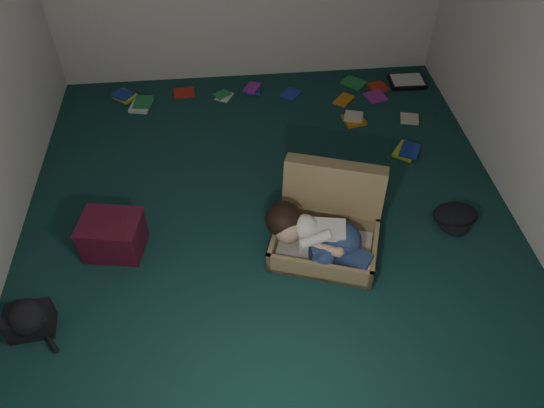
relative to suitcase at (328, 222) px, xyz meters
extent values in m
plane|color=#143A37|center=(-0.43, 0.22, -0.17)|extent=(4.50, 4.50, 0.00)
cube|color=#9C8355|center=(-0.05, -0.15, -0.08)|extent=(0.92, 0.78, 0.18)
cube|color=silver|center=(-0.05, -0.15, -0.13)|extent=(0.83, 0.69, 0.02)
cube|color=#9C8355|center=(0.06, 0.19, 0.11)|extent=(0.82, 0.48, 0.58)
cube|color=white|center=(-0.08, -0.16, 0.02)|extent=(0.36, 0.25, 0.25)
sphere|color=tan|center=(-0.33, -0.12, 0.08)|extent=(0.21, 0.21, 0.21)
ellipsoid|color=black|center=(-0.35, -0.04, 0.12)|extent=(0.28, 0.29, 0.24)
ellipsoid|color=navy|center=(0.08, -0.21, 0.02)|extent=(0.26, 0.29, 0.24)
cube|color=navy|center=(-0.04, -0.29, 0.00)|extent=(0.30, 0.16, 0.16)
cube|color=navy|center=(0.12, -0.36, -0.02)|extent=(0.30, 0.27, 0.12)
sphere|color=white|center=(0.23, -0.36, -0.05)|extent=(0.12, 0.12, 0.12)
sphere|color=white|center=(0.20, -0.43, -0.06)|extent=(0.11, 0.11, 0.11)
cylinder|color=tan|center=(-0.07, -0.32, 0.07)|extent=(0.21, 0.13, 0.07)
cube|color=#511024|center=(-1.64, 0.05, -0.03)|extent=(0.48, 0.41, 0.29)
cube|color=#511024|center=(-1.64, 0.05, 0.12)|extent=(0.50, 0.43, 0.02)
cube|color=black|center=(1.26, 2.12, -0.15)|extent=(0.38, 0.29, 0.05)
cube|color=white|center=(1.26, 2.12, -0.12)|extent=(0.34, 0.25, 0.01)
cube|color=#CEEB29|center=(-1.78, 2.16, -0.16)|extent=(0.21, 0.16, 0.02)
cube|color=#B52518|center=(-1.16, 2.17, -0.16)|extent=(0.26, 0.25, 0.02)
cube|color=silver|center=(-0.73, 2.06, -0.16)|extent=(0.21, 0.24, 0.02)
cube|color=#1C369B|center=(-0.02, 2.04, -0.16)|extent=(0.22, 0.25, 0.02)
cube|color=#C57D17|center=(0.51, 1.87, -0.16)|extent=(0.26, 0.24, 0.02)
cube|color=#22803E|center=(0.68, 2.17, -0.16)|extent=(0.22, 0.17, 0.02)
cube|color=#992693|center=(0.85, 1.88, -0.16)|extent=(0.26, 0.25, 0.02)
cube|color=beige|center=(1.10, 1.47, -0.16)|extent=(0.19, 0.23, 0.02)
cube|color=#CEEB29|center=(0.92, 0.97, -0.16)|extent=(0.23, 0.25, 0.02)
cube|color=#B52518|center=(0.92, 2.06, -0.16)|extent=(0.26, 0.23, 0.02)
cube|color=silver|center=(-1.60, 1.97, -0.16)|extent=(0.23, 0.19, 0.02)
cube|color=#1C369B|center=(-0.41, 2.17, -0.16)|extent=(0.26, 0.26, 0.02)
cube|color=#C57D17|center=(0.54, 1.50, -0.16)|extent=(0.18, 0.22, 0.02)
camera|label=1|loc=(-0.71, -2.73, 2.99)|focal=35.00mm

